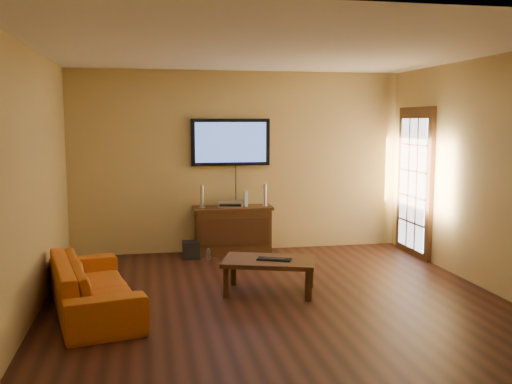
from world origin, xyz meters
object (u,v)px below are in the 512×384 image
object	(u,v)px
sofa	(93,276)
speaker_left	(202,197)
television	(231,142)
bottle	(208,255)
game_console	(246,198)
keyboard	(274,259)
speaker_right	(265,196)
subwoofer	(191,250)
av_receiver	(231,204)
coffee_table	(269,264)
media_console	(233,230)

from	to	relation	value
sofa	speaker_left	xyz separation A→B (m)	(1.35, 2.30, 0.48)
television	bottle	xyz separation A→B (m)	(-0.41, -0.60, -1.56)
television	game_console	xyz separation A→B (m)	(0.20, -0.15, -0.83)
sofa	keyboard	xyz separation A→B (m)	(1.97, 0.24, 0.03)
speaker_right	television	bearing A→B (deg)	160.51
speaker_right	subwoofer	bearing A→B (deg)	-170.38
av_receiver	speaker_left	bearing A→B (deg)	-166.99
coffee_table	subwoofer	size ratio (longest dim) A/B	4.87
sofa	game_console	xyz separation A→B (m)	(2.00, 2.34, 0.45)
av_receiver	subwoofer	distance (m)	0.89
subwoofer	keyboard	xyz separation A→B (m)	(0.80, -1.88, 0.28)
game_console	keyboard	distance (m)	2.14
television	media_console	bearing A→B (deg)	-90.00
coffee_table	speaker_right	size ratio (longest dim) A/B	3.63
av_receiver	bottle	xyz separation A→B (m)	(-0.39, -0.43, -0.65)
speaker_left	game_console	distance (m)	0.65
coffee_table	bottle	world-z (taller)	coffee_table
speaker_left	av_receiver	xyz separation A→B (m)	(0.42, 0.00, -0.11)
speaker_right	bottle	size ratio (longest dim) A/B	1.73
sofa	subwoofer	bearing A→B (deg)	-41.18
coffee_table	keyboard	world-z (taller)	keyboard
subwoofer	sofa	bearing A→B (deg)	-117.59
media_console	bottle	xyz separation A→B (m)	(-0.41, -0.42, -0.27)
sofa	game_console	distance (m)	3.11
television	keyboard	distance (m)	2.57
bottle	speaker_right	bearing A→B (deg)	25.46
speaker_right	subwoofer	size ratio (longest dim) A/B	1.34
media_console	sofa	size ratio (longest dim) A/B	0.61
sofa	keyboard	world-z (taller)	sofa
game_console	coffee_table	bearing A→B (deg)	-90.95
game_console	speaker_left	bearing A→B (deg)	-175.75
media_console	subwoofer	world-z (taller)	media_console
television	coffee_table	world-z (taller)	television
subwoofer	television	bearing A→B (deg)	30.96
media_console	av_receiver	world-z (taller)	av_receiver
subwoofer	av_receiver	bearing A→B (deg)	18.30
game_console	media_console	bearing A→B (deg)	-168.66
speaker_left	bottle	bearing A→B (deg)	-85.13
av_receiver	bottle	size ratio (longest dim) A/B	1.94
av_receiver	subwoofer	world-z (taller)	av_receiver
coffee_table	sofa	xyz separation A→B (m)	(-1.92, -0.29, 0.03)
sofa	av_receiver	size ratio (longest dim) A/B	5.18
game_console	keyboard	world-z (taller)	game_console
media_console	bottle	distance (m)	0.65
sofa	coffee_table	bearing A→B (deg)	-93.87
media_console	game_console	size ratio (longest dim) A/B	4.95
television	speaker_left	bearing A→B (deg)	-158.12
media_console	keyboard	bearing A→B (deg)	-85.42
speaker_right	game_console	xyz separation A→B (m)	(-0.29, 0.02, -0.03)
speaker_right	game_console	bearing A→B (deg)	175.18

